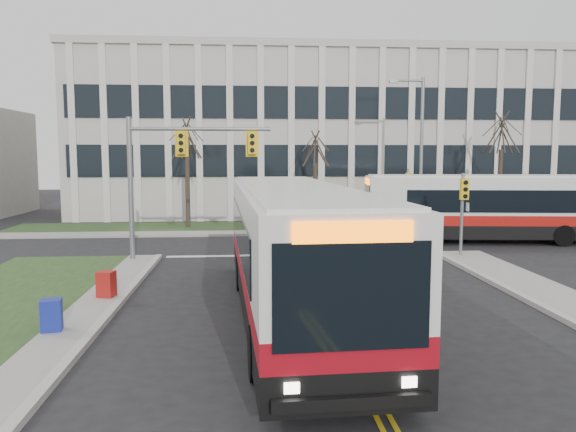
# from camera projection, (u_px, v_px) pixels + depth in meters

# --- Properties ---
(ground) EXTENTS (120.00, 120.00, 0.00)m
(ground) POSITION_uv_depth(u_px,v_px,m) (322.00, 301.00, 17.70)
(ground) COLOR black
(ground) RESTS_ON ground
(sidewalk_west) EXTENTS (1.20, 26.00, 0.14)m
(sidewalk_west) POSITION_uv_depth(u_px,v_px,m) (35.00, 364.00, 12.21)
(sidewalk_west) COLOR #9E9B93
(sidewalk_west) RESTS_ON ground
(sidewalk_cross) EXTENTS (44.00, 1.60, 0.14)m
(sidewalk_cross) POSITION_uv_depth(u_px,v_px,m) (372.00, 232.00, 33.13)
(sidewalk_cross) COLOR #9E9B93
(sidewalk_cross) RESTS_ON ground
(building_lawn) EXTENTS (44.00, 5.00, 0.12)m
(building_lawn) POSITION_uv_depth(u_px,v_px,m) (362.00, 226.00, 35.90)
(building_lawn) COLOR #27401B
(building_lawn) RESTS_ON ground
(office_building) EXTENTS (40.00, 16.00, 12.00)m
(office_building) POSITION_uv_depth(u_px,v_px,m) (334.00, 138.00, 47.16)
(office_building) COLOR beige
(office_building) RESTS_ON ground
(mast_arm_signal) EXTENTS (6.11, 0.38, 6.20)m
(mast_arm_signal) POSITION_uv_depth(u_px,v_px,m) (170.00, 163.00, 23.92)
(mast_arm_signal) COLOR slate
(mast_arm_signal) RESTS_ON ground
(signal_pole_near) EXTENTS (0.34, 0.39, 3.80)m
(signal_pole_near) POSITION_uv_depth(u_px,v_px,m) (463.00, 203.00, 24.80)
(signal_pole_near) COLOR slate
(signal_pole_near) RESTS_ON ground
(signal_pole_far) EXTENTS (0.34, 0.39, 3.80)m
(signal_pole_far) POSITION_uv_depth(u_px,v_px,m) (408.00, 190.00, 33.22)
(signal_pole_far) COLOR slate
(signal_pole_far) RESTS_ON ground
(streetlight) EXTENTS (2.15, 0.25, 9.20)m
(streetlight) POSITION_uv_depth(u_px,v_px,m) (419.00, 145.00, 33.79)
(streetlight) COLOR slate
(streetlight) RESTS_ON ground
(directory_sign) EXTENTS (1.50, 0.12, 2.00)m
(directory_sign) POSITION_uv_depth(u_px,v_px,m) (324.00, 210.00, 35.10)
(directory_sign) COLOR slate
(directory_sign) RESTS_ON ground
(tree_left) EXTENTS (1.80, 1.80, 7.70)m
(tree_left) POSITION_uv_depth(u_px,v_px,m) (187.00, 140.00, 34.50)
(tree_left) COLOR #42352B
(tree_left) RESTS_ON ground
(tree_mid) EXTENTS (1.80, 1.80, 6.82)m
(tree_mid) POSITION_uv_depth(u_px,v_px,m) (315.00, 150.00, 35.36)
(tree_mid) COLOR #42352B
(tree_mid) RESTS_ON ground
(tree_right) EXTENTS (1.80, 1.80, 8.25)m
(tree_right) POSITION_uv_depth(u_px,v_px,m) (502.00, 134.00, 35.94)
(tree_right) COLOR #42352B
(tree_right) RESTS_ON ground
(bus_main) EXTENTS (3.65, 13.86, 3.66)m
(bus_main) POSITION_uv_depth(u_px,v_px,m) (294.00, 254.00, 15.77)
(bus_main) COLOR silver
(bus_main) RESTS_ON ground
(bus_cross) EXTENTS (13.24, 4.25, 3.47)m
(bus_cross) POSITION_uv_depth(u_px,v_px,m) (491.00, 209.00, 29.58)
(bus_cross) COLOR silver
(bus_cross) RESTS_ON ground
(newspaper_box_blue) EXTENTS (0.58, 0.54, 0.95)m
(newspaper_box_blue) POSITION_uv_depth(u_px,v_px,m) (52.00, 318.00, 14.26)
(newspaper_box_blue) COLOR navy
(newspaper_box_blue) RESTS_ON ground
(newspaper_box_red) EXTENTS (0.59, 0.55, 0.95)m
(newspaper_box_red) POSITION_uv_depth(u_px,v_px,m) (106.00, 286.00, 17.69)
(newspaper_box_red) COLOR #A11614
(newspaper_box_red) RESTS_ON ground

